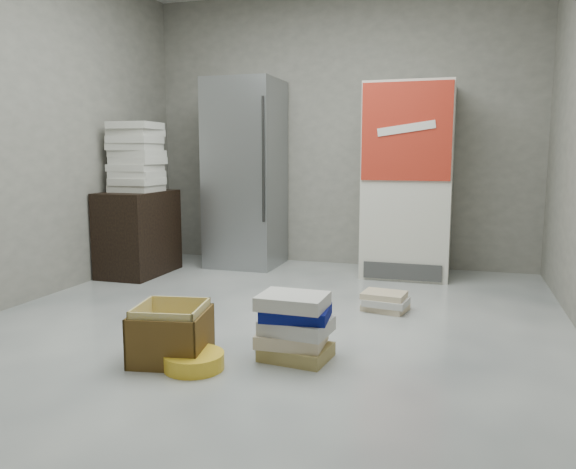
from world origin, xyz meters
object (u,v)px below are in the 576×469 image
Objects in this scene: steel_fridge at (246,174)px; cardboard_box at (171,337)px; coke_cooler at (408,181)px; phonebook_stack_main at (295,326)px; wood_shelf at (138,233)px.

steel_fridge is 4.14× the size of cardboard_box.
phonebook_stack_main is at bearing -98.97° from coke_cooler.
coke_cooler is at bearing -0.18° from steel_fridge.
steel_fridge is 2.37× the size of wood_shelf.
steel_fridge is 2.88m from phonebook_stack_main.
phonebook_stack_main is at bearing -39.96° from wood_shelf.
wood_shelf is (-2.48, -0.72, -0.50)m from coke_cooler.
wood_shelf is at bearing -163.72° from coke_cooler.
cardboard_box is (1.43, -1.98, -0.27)m from wood_shelf.
phonebook_stack_main is (-0.39, -2.48, -0.72)m from coke_cooler.
phonebook_stack_main is at bearing 8.92° from cardboard_box.
phonebook_stack_main reaches higher than cardboard_box.
steel_fridge is 2.89m from cardboard_box.
coke_cooler is 3.00m from cardboard_box.
cardboard_box is (0.60, -2.71, -0.82)m from steel_fridge.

